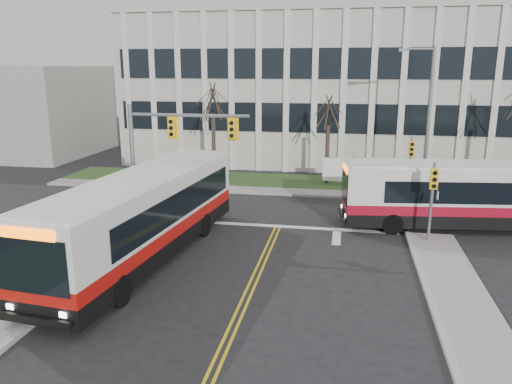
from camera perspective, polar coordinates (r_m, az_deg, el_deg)
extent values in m
plane|color=black|center=(18.20, -1.05, -11.87)|extent=(120.00, 120.00, 0.00)
cube|color=#9E9B93|center=(32.26, 13.11, -0.41)|extent=(44.00, 1.60, 0.14)
cube|color=#2C4B20|center=(34.98, 12.91, 0.71)|extent=(44.00, 5.00, 0.12)
cube|color=beige|center=(46.10, 12.74, 11.36)|extent=(40.00, 16.00, 12.00)
cube|color=#9E9B93|center=(51.36, -24.72, 8.44)|extent=(12.00, 12.00, 8.00)
cylinder|color=slate|center=(25.98, -13.87, 2.91)|extent=(0.22, 0.22, 6.20)
cylinder|color=slate|center=(24.53, -7.74, 8.69)|extent=(6.00, 0.16, 0.16)
cube|color=yellow|center=(24.71, -9.58, 7.26)|extent=(0.34, 0.24, 0.92)
cube|color=yellow|center=(23.87, -2.73, 7.20)|extent=(0.34, 0.24, 0.92)
cylinder|color=slate|center=(24.14, 19.38, -1.26)|extent=(0.14, 0.14, 3.80)
cube|color=yellow|center=(23.68, 19.69, 1.41)|extent=(0.34, 0.24, 0.92)
cylinder|color=slate|center=(32.35, 17.16, 2.69)|extent=(0.14, 0.14, 3.80)
cube|color=yellow|center=(31.95, 17.36, 4.72)|extent=(0.34, 0.24, 0.92)
cylinder|color=slate|center=(32.78, 19.12, 7.47)|extent=(0.20, 0.20, 9.20)
cylinder|color=slate|center=(32.50, 18.14, 15.28)|extent=(1.80, 0.14, 0.14)
cube|color=slate|center=(32.40, 16.50, 15.31)|extent=(0.50, 0.25, 0.18)
cylinder|color=slate|center=(34.38, 7.82, 1.46)|extent=(0.08, 0.08, 1.00)
cylinder|color=slate|center=(34.36, 9.82, 1.37)|extent=(0.08, 0.08, 1.00)
cube|color=white|center=(34.22, 8.87, 2.56)|extent=(1.50, 0.12, 1.60)
cylinder|color=#42352B|center=(35.72, -4.84, 4.97)|extent=(0.28, 0.28, 4.62)
cylinder|color=#42352B|center=(34.76, 8.13, 4.18)|extent=(0.28, 0.28, 4.09)
cube|color=navy|center=(20.69, -24.41, -8.46)|extent=(0.63, 0.60, 0.95)
cube|color=maroon|center=(20.60, -20.33, -8.16)|extent=(0.61, 0.58, 0.95)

